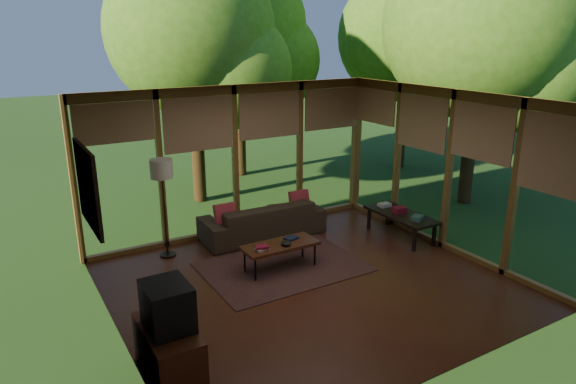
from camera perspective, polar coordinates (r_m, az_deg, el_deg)
floor at (r=7.73m, az=2.46°, el=-10.13°), size 5.50×5.50×0.00m
ceiling at (r=6.92m, az=2.75°, el=10.13°), size 5.50×5.50×0.00m
wall_left at (r=6.22m, az=-19.16°, el=-4.52°), size 0.04×5.00×2.70m
wall_front at (r=5.45m, az=17.32°, el=-7.50°), size 5.50×0.04×2.70m
window_wall_back at (r=9.32m, az=-5.89°, el=3.49°), size 5.50×0.12×2.70m
window_wall_right at (r=8.97m, az=17.46°, el=2.22°), size 0.12×5.00×2.70m
exterior_lawn at (r=18.44m, az=9.72°, el=5.89°), size 40.00×40.00×0.00m
tree_nw at (r=11.05m, az=-10.77°, el=17.14°), size 3.44×3.44×5.32m
tree_ne at (r=13.16m, az=-5.87°, el=17.83°), size 3.46×3.46×5.44m
tree_se at (r=11.33m, az=20.54°, el=17.08°), size 3.84×3.84×5.65m
tree_far at (r=14.14m, az=12.65°, el=16.51°), size 3.37×3.37×5.16m
rug at (r=8.23m, az=-0.56°, el=-8.29°), size 2.47×1.75×0.01m
sofa at (r=9.31m, az=-2.85°, el=-3.07°), size 2.25×0.94×0.65m
pillow_left at (r=8.88m, az=-6.99°, el=-2.54°), size 0.37×0.20×0.39m
pillow_right at (r=9.54m, az=1.25°, el=-0.99°), size 0.37×0.20×0.39m
ct_book_lower at (r=7.80m, az=-2.94°, el=-6.31°), size 0.21×0.16×0.03m
ct_book_upper at (r=7.79m, az=-2.95°, el=-6.10°), size 0.23×0.20×0.03m
ct_book_side at (r=8.17m, az=0.36°, el=-5.14°), size 0.24×0.20×0.03m
ct_bowl at (r=7.93m, az=-0.21°, el=-5.71°), size 0.16×0.16×0.07m
media_cabinet at (r=5.87m, az=-13.07°, el=-16.97°), size 0.50×1.00×0.60m
television at (r=5.58m, az=-13.26°, el=-12.25°), size 0.45×0.55×0.50m
console_book_a at (r=9.16m, az=14.17°, el=-2.81°), size 0.26×0.23×0.08m
console_book_b at (r=9.46m, az=12.27°, el=-1.95°), size 0.25×0.20×0.10m
console_book_c at (r=9.74m, az=10.68°, el=-1.41°), size 0.23×0.17×0.06m
floor_lamp at (r=8.39m, az=-13.86°, el=1.91°), size 0.36×0.36×1.65m
coffee_table at (r=8.01m, az=-0.88°, el=-6.00°), size 1.20×0.50×0.43m
side_console at (r=9.45m, az=12.44°, el=-2.59°), size 0.60×1.40×0.46m
wall_painting at (r=7.48m, az=-21.34°, el=0.49°), size 0.06×1.35×1.15m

